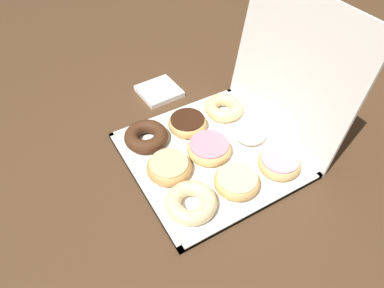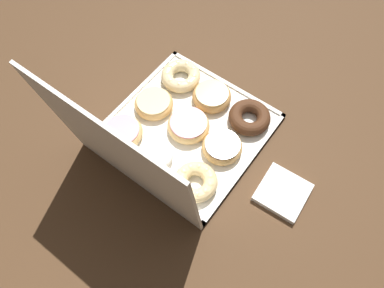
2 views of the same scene
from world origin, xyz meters
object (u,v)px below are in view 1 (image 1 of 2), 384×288
Objects in this scene: glazed_ring_donut_5 at (235,182)px; pink_frosted_donut_8 at (279,163)px; glazed_ring_donut_1 at (169,166)px; donut_box at (210,155)px; chocolate_frosted_donut_3 at (187,123)px; pink_frosted_donut_4 at (209,148)px; powdered_filled_donut_7 at (250,133)px; cruller_donut_2 at (191,202)px; cruller_donut_6 at (224,107)px; napkin_stack at (159,91)px; chocolate_cake_ring_donut_0 at (146,136)px.

pink_frosted_donut_8 is at bearing 87.03° from glazed_ring_donut_5.
donut_box is at bearing 88.60° from glazed_ring_donut_1.
glazed_ring_donut_5 is at bearing -1.08° from chocolate_frosted_donut_3.
donut_box is 3.71× the size of chocolate_frosted_donut_3.
pink_frosted_donut_4 is 1.37× the size of powdered_filled_donut_7.
glazed_ring_donut_5 is at bearing -2.28° from donut_box.
glazed_ring_donut_1 is 0.96× the size of cruller_donut_2.
chocolate_frosted_donut_3 is 0.18m from powdered_filled_donut_7.
glazed_ring_donut_1 is 0.12m from pink_frosted_donut_4.
glazed_ring_donut_1 is (-0.00, -0.12, 0.02)m from donut_box.
cruller_donut_6 is 0.95× the size of napkin_stack.
cruller_donut_6 is at bearing 91.72° from chocolate_frosted_donut_3.
glazed_ring_donut_5 is (0.12, 0.12, -0.00)m from glazed_ring_donut_1.
glazed_ring_donut_5 is (0.13, -0.00, -0.00)m from pink_frosted_donut_4.
powdered_filled_donut_7 reaches higher than pink_frosted_donut_4.
cruller_donut_6 is at bearing 132.80° from pink_frosted_donut_4.
donut_box is 0.02m from pink_frosted_donut_4.
glazed_ring_donut_5 is 0.44m from napkin_stack.
chocolate_frosted_donut_3 is (-0.24, 0.13, -0.00)m from cruller_donut_2.
pink_frosted_donut_8 is at bearing 27.14° from chocolate_frosted_donut_3.
glazed_ring_donut_5 is (0.24, -0.00, -0.00)m from chocolate_frosted_donut_3.
glazed_ring_donut_1 is 0.12m from cruller_donut_2.
powdered_filled_donut_7 is 0.72× the size of napkin_stack.
cruller_donut_6 reaches higher than pink_frosted_donut_8.
napkin_stack is (-0.19, 0.13, -0.02)m from chocolate_cake_ring_donut_0.
powdered_filled_donut_7 is at bearing 85.36° from pink_frosted_donut_4.
cruller_donut_2 is 0.12m from glazed_ring_donut_5.
pink_frosted_donut_8 reaches higher than donut_box.
donut_box is at bearing 44.04° from chocolate_cake_ring_donut_0.
chocolate_frosted_donut_3 reaches higher than donut_box.
glazed_ring_donut_1 is 0.97× the size of pink_frosted_donut_4.
chocolate_cake_ring_donut_0 is 0.13m from glazed_ring_donut_1.
pink_frosted_donut_4 is 0.13m from glazed_ring_donut_5.
donut_box is 4.72× the size of powdered_filled_donut_7.
cruller_donut_6 reaches higher than glazed_ring_donut_1.
pink_frosted_donut_4 reaches higher than donut_box.
donut_box is 0.18m from cruller_donut_6.
glazed_ring_donut_5 is 1.30× the size of powdered_filled_donut_7.
powdered_filled_donut_7 is (0.13, 0.13, 0.00)m from chocolate_frosted_donut_3.
glazed_ring_donut_5 is at bearing -92.97° from pink_frosted_donut_8.
glazed_ring_donut_1 is 0.34m from napkin_stack.
powdered_filled_donut_7 is (0.01, 0.13, 0.03)m from donut_box.
chocolate_cake_ring_donut_0 is (-0.13, -0.12, 0.02)m from donut_box.
chocolate_cake_ring_donut_0 is 1.04× the size of cruller_donut_6.
glazed_ring_donut_5 is 0.28m from cruller_donut_6.
cruller_donut_2 and cruller_donut_6 have the same top height.
chocolate_cake_ring_donut_0 and cruller_donut_2 have the same top height.
cruller_donut_2 is 0.28m from powdered_filled_donut_7.
napkin_stack is (-0.45, -0.12, -0.02)m from pink_frosted_donut_8.
glazed_ring_donut_5 reaches higher than donut_box.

